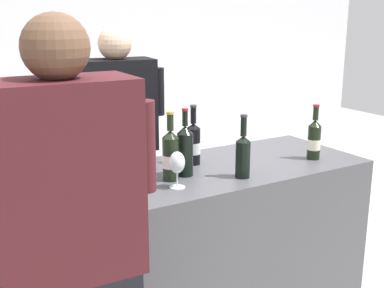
{
  "coord_description": "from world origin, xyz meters",
  "views": [
    {
      "loc": [
        -1.14,
        -2.1,
        1.72
      ],
      "look_at": [
        0.11,
        0.0,
        1.07
      ],
      "focal_mm": 46.28,
      "sensor_mm": 36.0,
      "label": 1
    }
  ],
  "objects_px": {
    "wine_bottle_2": "(185,150)",
    "wine_bottle_5": "(193,143)",
    "wine_bottle_3": "(171,155)",
    "wine_bottle_4": "(20,195)",
    "person_server": "(120,166)",
    "wine_bottle_1": "(314,139)",
    "ice_bucket": "(21,163)",
    "wine_bottle_0": "(243,154)",
    "wine_glass": "(177,164)",
    "wine_bottle_6": "(128,148)"
  },
  "relations": [
    {
      "from": "wine_bottle_2",
      "to": "wine_bottle_5",
      "type": "height_order",
      "value": "wine_bottle_2"
    },
    {
      "from": "wine_bottle_3",
      "to": "wine_bottle_4",
      "type": "relative_size",
      "value": 1.1
    },
    {
      "from": "person_server",
      "to": "wine_bottle_2",
      "type": "bearing_deg",
      "value": -83.46
    },
    {
      "from": "wine_bottle_3",
      "to": "person_server",
      "type": "relative_size",
      "value": 0.21
    },
    {
      "from": "wine_bottle_4",
      "to": "person_server",
      "type": "bearing_deg",
      "value": 48.17
    },
    {
      "from": "wine_bottle_5",
      "to": "wine_bottle_3",
      "type": "bearing_deg",
      "value": -143.53
    },
    {
      "from": "wine_bottle_1",
      "to": "wine_bottle_2",
      "type": "distance_m",
      "value": 0.78
    },
    {
      "from": "wine_bottle_2",
      "to": "ice_bucket",
      "type": "height_order",
      "value": "wine_bottle_2"
    },
    {
      "from": "wine_bottle_0",
      "to": "wine_bottle_5",
      "type": "xyz_separation_m",
      "value": [
        -0.09,
        0.32,
        -0.0
      ]
    },
    {
      "from": "wine_glass",
      "to": "ice_bucket",
      "type": "distance_m",
      "value": 0.73
    },
    {
      "from": "wine_bottle_0",
      "to": "wine_bottle_5",
      "type": "height_order",
      "value": "wine_bottle_5"
    },
    {
      "from": "wine_bottle_6",
      "to": "ice_bucket",
      "type": "bearing_deg",
      "value": -178.34
    },
    {
      "from": "wine_bottle_0",
      "to": "wine_bottle_6",
      "type": "relative_size",
      "value": 0.98
    },
    {
      "from": "wine_bottle_0",
      "to": "ice_bucket",
      "type": "height_order",
      "value": "wine_bottle_0"
    },
    {
      "from": "wine_bottle_5",
      "to": "person_server",
      "type": "distance_m",
      "value": 0.62
    },
    {
      "from": "wine_bottle_3",
      "to": "wine_bottle_5",
      "type": "distance_m",
      "value": 0.29
    },
    {
      "from": "wine_bottle_6",
      "to": "wine_glass",
      "type": "height_order",
      "value": "wine_bottle_6"
    },
    {
      "from": "wine_bottle_1",
      "to": "wine_bottle_2",
      "type": "xyz_separation_m",
      "value": [
        -0.77,
        0.11,
        0.02
      ]
    },
    {
      "from": "wine_bottle_0",
      "to": "wine_bottle_4",
      "type": "relative_size",
      "value": 1.02
    },
    {
      "from": "person_server",
      "to": "wine_bottle_3",
      "type": "bearing_deg",
      "value": -91.52
    },
    {
      "from": "wine_bottle_0",
      "to": "wine_bottle_3",
      "type": "xyz_separation_m",
      "value": [
        -0.33,
        0.15,
        0.01
      ]
    },
    {
      "from": "wine_glass",
      "to": "ice_bucket",
      "type": "relative_size",
      "value": 0.73
    },
    {
      "from": "wine_bottle_4",
      "to": "wine_bottle_2",
      "type": "bearing_deg",
      "value": 11.87
    },
    {
      "from": "wine_bottle_0",
      "to": "wine_bottle_3",
      "type": "relative_size",
      "value": 0.93
    },
    {
      "from": "wine_bottle_4",
      "to": "wine_bottle_3",
      "type": "bearing_deg",
      "value": 11.57
    },
    {
      "from": "wine_bottle_2",
      "to": "wine_bottle_6",
      "type": "relative_size",
      "value": 1.05
    },
    {
      "from": "wine_bottle_4",
      "to": "wine_bottle_5",
      "type": "xyz_separation_m",
      "value": [
        0.98,
        0.33,
        0.0
      ]
    },
    {
      "from": "wine_bottle_3",
      "to": "person_server",
      "type": "xyz_separation_m",
      "value": [
        0.02,
        0.71,
        -0.25
      ]
    },
    {
      "from": "wine_bottle_6",
      "to": "wine_glass",
      "type": "relative_size",
      "value": 1.86
    },
    {
      "from": "wine_bottle_4",
      "to": "wine_glass",
      "type": "height_order",
      "value": "wine_bottle_4"
    },
    {
      "from": "wine_bottle_1",
      "to": "person_server",
      "type": "xyz_separation_m",
      "value": [
        -0.85,
        0.8,
        -0.23
      ]
    },
    {
      "from": "wine_bottle_4",
      "to": "ice_bucket",
      "type": "height_order",
      "value": "wine_bottle_4"
    },
    {
      "from": "wine_bottle_5",
      "to": "ice_bucket",
      "type": "relative_size",
      "value": 1.34
    },
    {
      "from": "wine_bottle_0",
      "to": "wine_bottle_2",
      "type": "height_order",
      "value": "wine_bottle_2"
    },
    {
      "from": "wine_bottle_6",
      "to": "wine_bottle_1",
      "type": "bearing_deg",
      "value": -19.96
    },
    {
      "from": "wine_bottle_3",
      "to": "wine_bottle_6",
      "type": "height_order",
      "value": "wine_bottle_3"
    },
    {
      "from": "wine_bottle_6",
      "to": "wine_glass",
      "type": "bearing_deg",
      "value": -77.93
    },
    {
      "from": "wine_glass",
      "to": "wine_bottle_1",
      "type": "bearing_deg",
      "value": 1.62
    },
    {
      "from": "wine_bottle_5",
      "to": "wine_glass",
      "type": "relative_size",
      "value": 1.85
    },
    {
      "from": "wine_bottle_5",
      "to": "person_server",
      "type": "bearing_deg",
      "value": 112.01
    },
    {
      "from": "wine_glass",
      "to": "ice_bucket",
      "type": "height_order",
      "value": "ice_bucket"
    },
    {
      "from": "wine_bottle_6",
      "to": "wine_glass",
      "type": "distance_m",
      "value": 0.39
    },
    {
      "from": "wine_bottle_0",
      "to": "wine_bottle_1",
      "type": "relative_size",
      "value": 1.03
    },
    {
      "from": "wine_bottle_6",
      "to": "ice_bucket",
      "type": "xyz_separation_m",
      "value": [
        -0.55,
        -0.02,
        0.01
      ]
    },
    {
      "from": "wine_bottle_6",
      "to": "person_server",
      "type": "relative_size",
      "value": 0.2
    },
    {
      "from": "wine_bottle_0",
      "to": "wine_bottle_6",
      "type": "distance_m",
      "value": 0.6
    },
    {
      "from": "wine_bottle_6",
      "to": "ice_bucket",
      "type": "distance_m",
      "value": 0.55
    },
    {
      "from": "wine_bottle_2",
      "to": "wine_bottle_4",
      "type": "relative_size",
      "value": 1.11
    },
    {
      "from": "wine_bottle_3",
      "to": "wine_bottle_4",
      "type": "height_order",
      "value": "wine_bottle_3"
    },
    {
      "from": "wine_bottle_0",
      "to": "wine_bottle_4",
      "type": "xyz_separation_m",
      "value": [
        -1.08,
        -0.01,
        -0.0
      ]
    }
  ]
}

